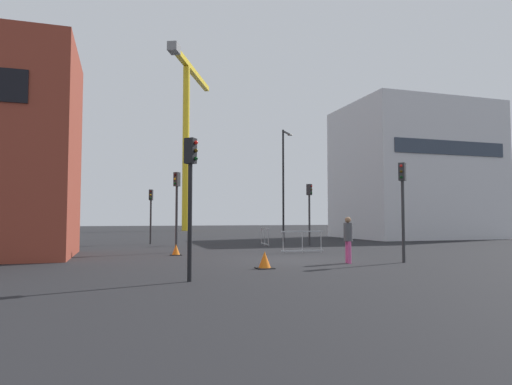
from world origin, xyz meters
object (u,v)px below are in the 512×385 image
(traffic_light_near, at_px, (403,195))
(traffic_cone_striped, at_px, (176,250))
(traffic_light_crosswalk, at_px, (177,199))
(traffic_cone_by_barrier, at_px, (265,261))
(traffic_light_verge, at_px, (151,207))
(traffic_light_corner, at_px, (190,185))
(traffic_light_island, at_px, (309,204))
(pedestrian_walking, at_px, (348,236))
(construction_crane, at_px, (187,116))
(streetlamp_tall, at_px, (284,177))

(traffic_light_near, bearing_deg, traffic_cone_striped, 143.29)
(traffic_light_crosswalk, xyz_separation_m, traffic_light_near, (7.81, -7.45, -0.08))
(traffic_cone_by_barrier, height_order, traffic_cone_striped, traffic_cone_by_barrier)
(traffic_light_crosswalk, height_order, traffic_light_verge, traffic_light_crosswalk)
(traffic_light_corner, bearing_deg, traffic_light_island, 54.87)
(traffic_light_crosswalk, relative_size, traffic_cone_striped, 7.91)
(traffic_light_verge, height_order, pedestrian_walking, traffic_light_verge)
(pedestrian_walking, bearing_deg, traffic_cone_by_barrier, -168.70)
(construction_crane, xyz_separation_m, traffic_light_near, (2.02, -44.78, -12.83))
(streetlamp_tall, bearing_deg, traffic_cone_by_barrier, -112.99)
(construction_crane, bearing_deg, traffic_light_verge, -102.46)
(traffic_light_verge, xyz_separation_m, traffic_cone_striped, (0.56, -9.22, -2.20))
(streetlamp_tall, height_order, traffic_light_crosswalk, streetlamp_tall)
(traffic_light_crosswalk, relative_size, traffic_light_near, 1.03)
(traffic_cone_striped, bearing_deg, traffic_light_near, -36.71)
(traffic_light_corner, height_order, pedestrian_walking, traffic_light_corner)
(streetlamp_tall, xyz_separation_m, traffic_light_island, (0.13, -4.13, -2.08))
(traffic_light_corner, xyz_separation_m, traffic_cone_by_barrier, (2.91, 2.35, -2.36))
(streetlamp_tall, distance_m, traffic_cone_by_barrier, 17.27)
(traffic_light_corner, relative_size, pedestrian_walking, 2.23)
(traffic_light_near, height_order, traffic_cone_by_barrier, traffic_light_near)
(traffic_light_near, height_order, pedestrian_walking, traffic_light_near)
(traffic_light_island, xyz_separation_m, traffic_cone_by_barrier, (-6.66, -11.24, -2.32))
(pedestrian_walking, xyz_separation_m, traffic_cone_by_barrier, (-3.58, -0.72, -0.76))
(traffic_light_crosswalk, relative_size, traffic_light_corner, 1.02)
(construction_crane, distance_m, traffic_light_verge, 32.99)
(traffic_light_verge, distance_m, traffic_cone_by_barrier, 15.90)
(traffic_cone_striped, bearing_deg, traffic_cone_by_barrier, -70.34)
(traffic_light_crosswalk, relative_size, pedestrian_walking, 2.27)
(traffic_light_corner, bearing_deg, traffic_light_near, 17.17)
(construction_crane, height_order, traffic_light_near, construction_crane)
(traffic_light_island, height_order, traffic_light_corner, traffic_light_corner)
(traffic_light_verge, height_order, traffic_cone_by_barrier, traffic_light_verge)
(traffic_light_near, xyz_separation_m, traffic_cone_by_barrier, (-5.75, -0.32, -2.33))
(traffic_light_corner, bearing_deg, traffic_light_crosswalk, 85.19)
(construction_crane, distance_m, traffic_light_near, 46.62)
(traffic_light_near, relative_size, traffic_light_verge, 1.08)
(construction_crane, xyz_separation_m, traffic_light_island, (2.92, -33.85, -12.84))
(traffic_light_island, height_order, traffic_cone_by_barrier, traffic_light_island)
(traffic_light_near, bearing_deg, traffic_cone_by_barrier, -176.80)
(construction_crane, bearing_deg, traffic_light_near, -87.42)
(traffic_light_near, relative_size, traffic_cone_striped, 7.66)
(construction_crane, height_order, traffic_light_verge, construction_crane)
(traffic_light_island, bearing_deg, construction_crane, 94.93)
(traffic_light_verge, bearing_deg, construction_crane, 77.54)
(construction_crane, height_order, traffic_light_crosswalk, construction_crane)
(traffic_light_crosswalk, distance_m, traffic_light_verge, 7.77)
(traffic_light_crosswalk, xyz_separation_m, traffic_cone_striped, (-0.18, -1.49, -2.45))
(construction_crane, distance_m, traffic_cone_striped, 42.11)
(streetlamp_tall, xyz_separation_m, pedestrian_walking, (-2.94, -14.65, -3.64))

